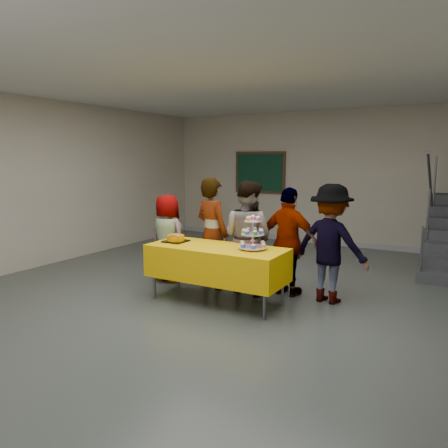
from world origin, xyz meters
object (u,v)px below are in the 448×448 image
object	(u,v)px
schoolchild_e	(331,244)
schoolchild_a	(168,238)
bear_cake	(176,238)
schoolchild_c	(248,237)
noticeboard	(260,172)
schoolchild_b	(212,233)
bake_table	(217,262)
cupcake_stand	(253,236)
schoolchild_d	(289,242)

from	to	relation	value
schoolchild_e	schoolchild_a	bearing A→B (deg)	14.43
bear_cake	schoolchild_a	world-z (taller)	schoolchild_a
schoolchild_c	noticeboard	bearing A→B (deg)	-56.86
schoolchild_b	noticeboard	size ratio (longest dim) A/B	1.28
bake_table	bear_cake	distance (m)	0.73
bear_cake	schoolchild_b	distance (m)	0.62
bake_table	cupcake_stand	xyz separation A→B (m)	(0.50, 0.08, 0.39)
bake_table	schoolchild_b	bearing A→B (deg)	126.16
schoolchild_b	noticeboard	distance (m)	4.35
bake_table	schoolchild_c	bearing A→B (deg)	77.39
schoolchild_c	bear_cake	bearing A→B (deg)	48.00
schoolchild_a	schoolchild_d	size ratio (longest dim) A/B	0.89
schoolchild_a	schoolchild_d	xyz separation A→B (m)	(1.95, 0.24, 0.08)
bake_table	noticeboard	world-z (taller)	noticeboard
noticeboard	cupcake_stand	bearing A→B (deg)	-65.85
cupcake_stand	bake_table	bearing A→B (deg)	-171.09
noticeboard	schoolchild_d	bearing A→B (deg)	-59.61
bear_cake	schoolchild_b	size ratio (longest dim) A/B	0.22
cupcake_stand	schoolchild_b	distance (m)	1.05
schoolchild_a	bear_cake	bearing A→B (deg)	141.33
bake_table	schoolchild_b	size ratio (longest dim) A/B	1.13
bake_table	noticeboard	size ratio (longest dim) A/B	1.45
cupcake_stand	schoolchild_e	size ratio (longest dim) A/B	0.28
schoolchild_a	schoolchild_b	xyz separation A→B (m)	(0.81, 0.03, 0.14)
schoolchild_a	schoolchild_d	bearing A→B (deg)	-167.34
schoolchild_a	noticeboard	size ratio (longest dim) A/B	1.06
schoolchild_e	noticeboard	xyz separation A→B (m)	(-2.89, 3.90, 0.80)
bear_cake	schoolchild_e	size ratio (longest dim) A/B	0.22
schoolchild_b	bear_cake	bearing A→B (deg)	81.90
bear_cake	schoolchild_e	bearing A→B (deg)	21.54
cupcake_stand	schoolchild_a	distance (m)	1.80
schoolchild_c	schoolchild_e	world-z (taller)	schoolchild_c
schoolchild_e	noticeboard	distance (m)	4.92
schoolchild_a	schoolchild_b	size ratio (longest dim) A/B	0.83
cupcake_stand	noticeboard	distance (m)	5.10
schoolchild_e	noticeboard	size ratio (longest dim) A/B	1.24
bear_cake	schoolchild_c	bearing A→B (deg)	37.76
cupcake_stand	schoolchild_c	xyz separation A→B (m)	(-0.36, 0.56, -0.13)
schoolchild_a	schoolchild_d	distance (m)	1.97
noticeboard	schoolchild_b	bearing A→B (deg)	-74.38
schoolchild_a	schoolchild_e	size ratio (longest dim) A/B	0.86
cupcake_stand	schoolchild_d	size ratio (longest dim) A/B	0.29
schoolchild_d	schoolchild_c	bearing A→B (deg)	23.03
bake_table	bear_cake	xyz separation A→B (m)	(-0.68, 0.00, 0.27)
bear_cake	schoolchild_c	xyz separation A→B (m)	(0.82, 0.63, -0.02)
cupcake_stand	schoolchild_c	distance (m)	0.68
cupcake_stand	schoolchild_e	xyz separation A→B (m)	(0.82, 0.71, -0.14)
cupcake_stand	schoolchild_c	world-z (taller)	schoolchild_c
schoolchild_d	schoolchild_e	size ratio (longest dim) A/B	0.96
schoolchild_c	schoolchild_d	distance (m)	0.60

